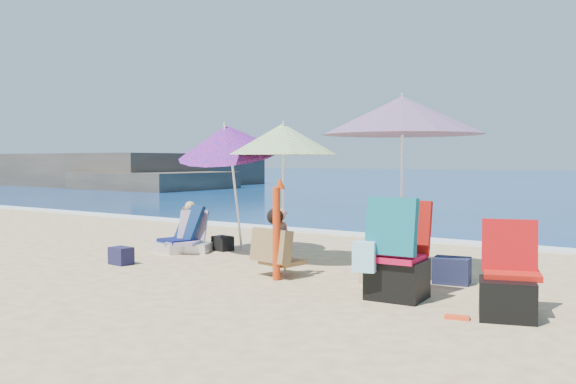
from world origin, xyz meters
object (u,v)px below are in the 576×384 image
Objects in this scene: person_left at (188,227)px; chair_navy at (179,240)px; umbrella_turquoise at (402,116)px; person_center at (278,243)px; chair_rainbow at (192,241)px; camp_chair_left at (508,289)px; camp_chair_right at (395,262)px; umbrella_striped at (283,139)px; umbrella_blue at (228,140)px; furled_umbrella at (277,224)px.

chair_navy is at bearing -69.88° from person_left.
person_center is at bearing -150.06° from umbrella_turquoise.
person_left is (-0.34, 0.28, 0.19)m from chair_rainbow.
chair_navy is 0.90× the size of person_center.
camp_chair_left reaches higher than chair_navy.
person_center is (2.43, -0.92, 0.26)m from chair_rainbow.
camp_chair_right is (4.49, -1.17, 0.21)m from chair_navy.
camp_chair_left is at bearing -14.02° from chair_rainbow.
umbrella_blue is at bearing 168.53° from umbrella_striped.
umbrella_turquoise is at bearing 38.23° from furled_umbrella.
chair_navy is at bearing 167.42° from camp_chair_left.
camp_chair_left is at bearing -36.76° from umbrella_turquoise.
umbrella_blue is 2.53m from furled_umbrella.
person_left is at bearing 156.65° from person_center.
umbrella_blue reaches higher than camp_chair_left.
furled_umbrella is (1.88, -1.25, -1.14)m from umbrella_blue.
umbrella_turquoise is 2.55× the size of camp_chair_left.
umbrella_blue is 1.82m from chair_rainbow.
person_center is at bearing 171.49° from camp_chair_left.
camp_chair_left is at bearing -5.18° from furled_umbrella.
chair_navy is at bearing -153.66° from chair_rainbow.
person_left reaches higher than chair_rainbow.
person_center is at bearing -17.22° from chair_navy.
chair_rainbow is at bearing 178.36° from umbrella_turquoise.
umbrella_turquoise reaches higher than camp_chair_right.
chair_navy is 4.64m from camp_chair_right.
furled_umbrella is 0.37m from person_center.
umbrella_turquoise is 1.06× the size of umbrella_blue.
umbrella_striped reaches higher than camp_chair_left.
furled_umbrella reaches higher than camp_chair_right.
chair_navy is 0.97× the size of chair_rainbow.
camp_chair_right is (3.60, -1.41, -1.45)m from umbrella_blue.
person_center is (0.47, -0.80, -1.41)m from umbrella_striped.
camp_chair_right is (2.33, -1.16, -1.43)m from umbrella_striped.
umbrella_striped is 2.58× the size of chair_navy.
umbrella_striped is at bearing 160.57° from camp_chair_left.
chair_navy is (-2.16, 0.02, -1.64)m from umbrella_striped.
chair_rainbow is (-0.68, -0.14, -1.68)m from umbrella_blue.
umbrella_turquoise reaches higher than furled_umbrella.
chair_navy is 0.72× the size of camp_chair_right.
umbrella_striped is at bearing -179.69° from umbrella_turquoise.
chair_rainbow is 5.70m from camp_chair_left.
umbrella_striped is 2.76m from person_left.
umbrella_striped reaches higher than person_left.
chair_rainbow is at bearing 176.50° from umbrella_striped.
person_left is at bearing 170.15° from umbrella_striped.
umbrella_striped is at bearing 120.69° from person_center.
chair_navy is (-0.89, -0.24, -1.66)m from umbrella_blue.
furled_umbrella reaches higher than chair_rainbow.
camp_chair_left is (5.74, -1.28, 0.08)m from chair_navy.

